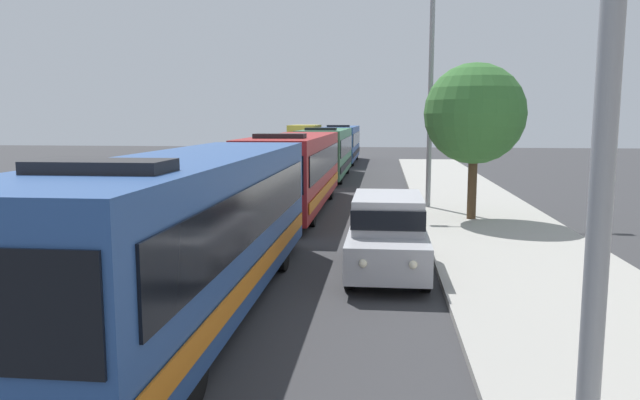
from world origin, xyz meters
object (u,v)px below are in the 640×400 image
bus_lead (194,226)px  bus_middle (327,151)px  white_suv (387,231)px  streetlamp_mid (431,70)px  bus_second_in_line (296,169)px  box_truck_oncoming (304,142)px  bus_fourth_in_line (342,143)px  roadside_tree (475,114)px

bus_lead → bus_middle: bearing=90.0°
bus_middle → white_suv: (3.70, -23.11, -0.66)m
streetlamp_mid → bus_second_in_line: bearing=-175.6°
bus_middle → box_truck_oncoming: (-3.30, 13.87, 0.01)m
bus_lead → bus_fourth_in_line: size_ratio=0.99×
bus_middle → streetlamp_mid: (5.40, -12.84, 3.93)m
bus_fourth_in_line → roadside_tree: bearing=-76.9°
bus_second_in_line → box_truck_oncoming: bearing=96.9°
bus_second_in_line → white_suv: bus_second_in_line is taller
bus_middle → white_suv: bus_middle is taller
bus_second_in_line → streetlamp_mid: size_ratio=1.36×
bus_second_in_line → streetlamp_mid: (5.40, 0.41, 3.93)m
bus_second_in_line → streetlamp_mid: streetlamp_mid is taller
bus_lead → box_truck_oncoming: bus_lead is taller
streetlamp_mid → bus_fourth_in_line: bearing=101.7°
bus_second_in_line → white_suv: size_ratio=2.62×
bus_second_in_line → white_suv: 10.55m
bus_fourth_in_line → white_suv: bearing=-84.2°
bus_lead → box_truck_oncoming: size_ratio=1.68×
bus_middle → bus_fourth_in_line: bearing=90.0°
bus_lead → streetlamp_mid: (5.40, 13.65, 3.93)m
bus_second_in_line → streetlamp_mid: 6.69m
bus_second_in_line → white_suv: bearing=-69.4°
bus_lead → bus_middle: same height
bus_lead → white_suv: 5.05m
bus_fourth_in_line → box_truck_oncoming: bearing=170.1°
roadside_tree → bus_lead: bearing=-121.9°
bus_second_in_line → bus_fourth_in_line: (0.00, 26.55, 0.00)m
bus_second_in_line → box_truck_oncoming: 27.33m
streetlamp_mid → roadside_tree: (1.35, -2.81, -1.73)m
bus_lead → bus_second_in_line: (0.00, 13.23, 0.00)m
bus_fourth_in_line → roadside_tree: (6.74, -28.95, 2.19)m
bus_lead → streetlamp_mid: size_ratio=1.36×
bus_lead → bus_middle: 26.49m
white_suv → box_truck_oncoming: size_ratio=0.64×
white_suv → bus_middle: bearing=99.1°
bus_middle → streetlamp_mid: streetlamp_mid is taller
streetlamp_mid → roadside_tree: 3.57m
bus_second_in_line → bus_middle: 13.25m
bus_second_in_line → box_truck_oncoming: bus_second_in_line is taller
bus_lead → bus_second_in_line: bearing=90.0°
bus_fourth_in_line → bus_second_in_line: bearing=-90.0°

